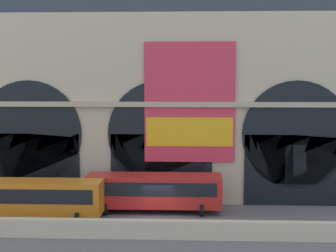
# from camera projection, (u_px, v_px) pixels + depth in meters

# --- Properties ---
(ground_plane) EXTENTS (200.00, 200.00, 0.00)m
(ground_plane) POSITION_uv_depth(u_px,v_px,m) (158.00, 220.00, 38.94)
(ground_plane) COLOR slate
(quay_parapet_wall) EXTENTS (90.00, 0.70, 1.28)m
(quay_parapet_wall) POSITION_uv_depth(u_px,v_px,m) (154.00, 229.00, 34.54)
(quay_parapet_wall) COLOR beige
(quay_parapet_wall) RESTS_ON ground
(station_building) EXTENTS (48.46, 5.93, 21.44)m
(station_building) POSITION_uv_depth(u_px,v_px,m) (163.00, 84.00, 45.60)
(station_building) COLOR beige
(station_building) RESTS_ON ground
(bus_midwest) EXTENTS (11.00, 3.25, 3.10)m
(bus_midwest) POSITION_uv_depth(u_px,v_px,m) (31.00, 197.00, 38.80)
(bus_midwest) COLOR orange
(bus_midwest) RESTS_ON ground
(bus_center) EXTENTS (11.00, 3.25, 3.10)m
(bus_center) POSITION_uv_depth(u_px,v_px,m) (154.00, 191.00, 41.09)
(bus_center) COLOR red
(bus_center) RESTS_ON ground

